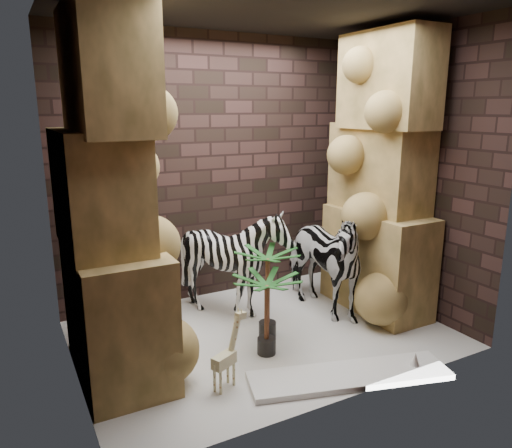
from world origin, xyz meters
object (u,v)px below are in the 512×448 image
zebra_right (319,251)px  zebra_left (234,267)px  surfboard (350,376)px  palm_front (268,293)px  giraffe_toy (224,352)px  palm_back (267,315)px

zebra_right → zebra_left: size_ratio=1.16×
surfboard → palm_front: bearing=119.1°
giraffe_toy → palm_back: palm_back is taller
zebra_right → giraffe_toy: (-1.52, -0.88, -0.38)m
zebra_right → palm_front: bearing=-164.4°
zebra_right → giraffe_toy: bearing=-152.8°
zebra_left → surfboard: (0.30, -1.59, -0.52)m
zebra_left → palm_back: (-0.11, -0.90, -0.17)m
palm_back → surfboard: 0.88m
palm_front → surfboard: palm_front is taller
zebra_left → palm_front: 0.61m
giraffe_toy → palm_front: palm_front is taller
zebra_left → surfboard: 1.70m
zebra_right → palm_back: bearing=-152.7°
palm_front → palm_back: 0.35m
giraffe_toy → palm_back: (0.57, 0.33, 0.06)m
zebra_right → surfboard: bearing=-116.6°
zebra_right → giraffe_toy: 1.80m
palm_front → palm_back: size_ratio=1.18×
surfboard → zebra_right: bearing=82.5°
giraffe_toy → palm_front: size_ratio=0.70×
palm_front → surfboard: 1.10m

